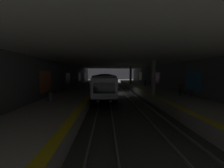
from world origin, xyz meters
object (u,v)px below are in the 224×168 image
at_px(bench_left_near, 189,92).
at_px(bench_right_mid, 75,84).
at_px(person_standing_far, 154,83).
at_px(trash_bin, 51,97).
at_px(person_walking_mid, 145,82).
at_px(pillar_near, 153,78).
at_px(pillar_far, 131,75).
at_px(bench_left_far, 146,82).
at_px(person_waiting_near, 180,88).
at_px(bench_right_near, 63,89).
at_px(metro_train, 105,81).
at_px(backpack_on_floor, 144,84).
at_px(suitcase_rolling, 88,84).
at_px(bench_left_mid, 150,83).

height_order(bench_left_near, bench_right_mid, same).
bearing_deg(person_standing_far, trash_bin, 130.97).
bearing_deg(person_standing_far, person_walking_mid, 16.27).
distance_m(pillar_near, pillar_far, 17.48).
relative_size(bench_left_far, person_walking_mid, 1.11).
bearing_deg(person_waiting_near, bench_right_near, 76.83).
bearing_deg(bench_left_far, bench_right_near, 131.49).
height_order(metro_train, backpack_on_floor, metro_train).
xyz_separation_m(pillar_far, suitcase_rolling, (-4.10, 10.36, -1.98)).
distance_m(bench_left_mid, person_walking_mid, 2.55).
bearing_deg(bench_left_far, person_walking_mid, 162.50).
bearing_deg(bench_left_far, bench_left_mid, 180.00).
height_order(bench_left_far, backpack_on_floor, bench_left_far).
relative_size(metro_train, person_walking_mid, 25.37).
relative_size(bench_left_mid, trash_bin, 2.00).
relative_size(pillar_near, pillar_far, 1.00).
height_order(person_waiting_near, person_walking_mid, person_waiting_near).
bearing_deg(bench_right_near, person_walking_mid, -57.32).
distance_m(bench_left_near, bench_right_near, 17.57).
relative_size(pillar_far, bench_left_near, 2.68).
bearing_deg(metro_train, bench_left_far, -74.01).
height_order(bench_left_far, person_waiting_near, person_waiting_near).
xyz_separation_m(pillar_far, person_walking_mid, (-4.73, -2.55, -1.46)).
bearing_deg(pillar_near, bench_right_mid, 48.38).
bearing_deg(trash_bin, bench_left_far, -36.71).
bearing_deg(trash_bin, person_walking_mid, -41.33).
bearing_deg(person_standing_far, bench_right_near, 112.43).
bearing_deg(metro_train, bench_right_near, 152.21).
height_order(pillar_near, trash_bin, pillar_near).
relative_size(pillar_near, metro_train, 0.12).
xyz_separation_m(bench_right_near, person_standing_far, (6.75, -16.35, 0.30)).
relative_size(bench_left_mid, suitcase_rolling, 1.92).
relative_size(bench_right_near, person_walking_mid, 1.11).
bearing_deg(person_standing_far, suitcase_rolling, 74.71).
height_order(bench_right_mid, trash_bin, bench_right_mid).
relative_size(bench_right_mid, suitcase_rolling, 1.92).
distance_m(person_waiting_near, backpack_on_floor, 15.20).
xyz_separation_m(pillar_near, bench_right_near, (2.85, 12.88, -1.75)).
bearing_deg(bench_left_far, backpack_on_floor, 158.35).
xyz_separation_m(bench_left_mid, bench_right_near, (-11.83, 17.07, 0.00)).
relative_size(bench_left_near, trash_bin, 2.00).
bearing_deg(trash_bin, pillar_near, -71.95).
bearing_deg(suitcase_rolling, bench_left_near, -135.26).
relative_size(bench_left_near, bench_right_mid, 1.00).
bearing_deg(bench_left_far, suitcase_rolling, 107.43).
height_order(pillar_far, bench_left_far, pillar_far).
distance_m(bench_right_mid, person_waiting_near, 20.37).
bearing_deg(bench_right_mid, person_waiting_near, -127.45).
height_order(pillar_far, bench_left_mid, pillar_far).
relative_size(pillar_near, backpack_on_floor, 11.38).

